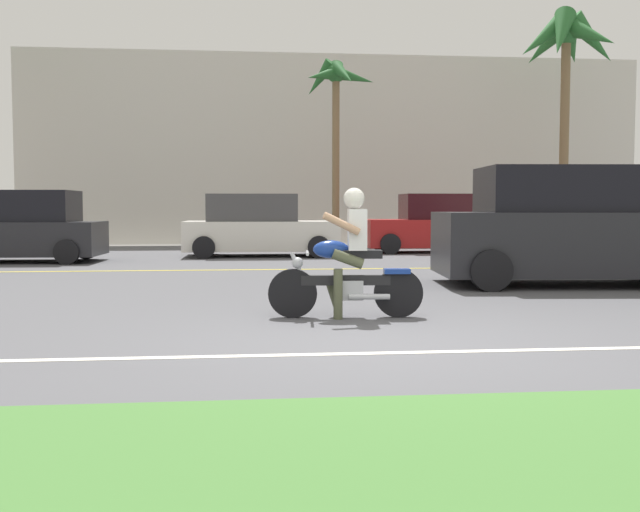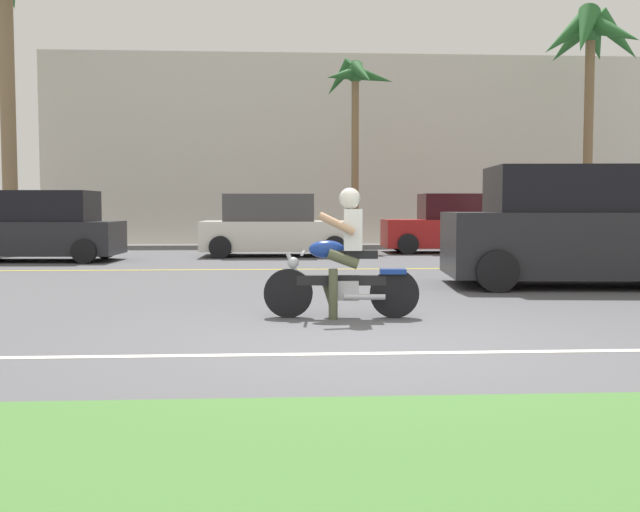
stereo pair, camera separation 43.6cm
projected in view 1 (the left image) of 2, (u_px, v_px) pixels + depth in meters
ground at (343, 304)px, 10.06m from camera, size 56.00×30.00×0.04m
lane_line_near at (397, 353)px, 6.58m from camera, size 50.40×0.12×0.01m
lane_line_far at (308, 269)px, 15.35m from camera, size 50.40×0.12×0.01m
motorcyclist at (347, 263)px, 8.65m from camera, size 1.80×0.59×1.50m
suv_nearby at (576, 228)px, 12.27m from camera, size 4.69×2.44×1.93m
parked_car_0 at (18, 229)px, 17.38m from camera, size 4.00×2.07×1.66m
parked_car_1 at (259, 227)px, 19.46m from camera, size 4.00×2.12×1.61m
parked_car_2 at (436, 225)px, 21.11m from camera, size 3.90×1.83×1.64m
palm_tree_1 at (567, 48)px, 23.84m from camera, size 3.56×3.54×7.54m
palm_tree_2 at (335, 91)px, 22.42m from camera, size 2.26×2.33×5.74m
building_far at (330, 153)px, 27.91m from camera, size 21.67×4.00×6.55m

